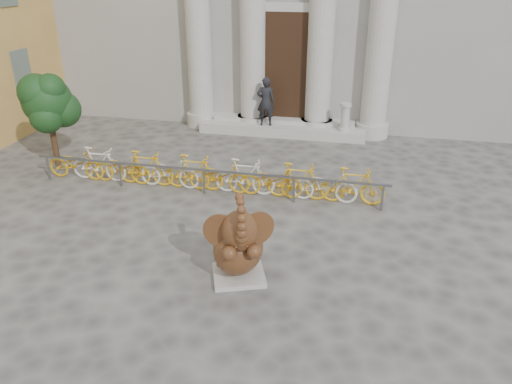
% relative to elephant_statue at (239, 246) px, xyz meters
% --- Properties ---
extents(ground, '(80.00, 80.00, 0.00)m').
position_rel_elephant_statue_xyz_m(ground, '(-0.70, -0.09, -0.73)').
color(ground, '#474442').
rests_on(ground, ground).
extents(entrance_steps, '(6.00, 1.20, 0.36)m').
position_rel_elephant_statue_xyz_m(entrance_steps, '(-0.70, 9.31, -0.55)').
color(entrance_steps, '#A8A59E').
rests_on(entrance_steps, ground).
extents(elephant_statue, '(1.36, 1.60, 2.02)m').
position_rel_elephant_statue_xyz_m(elephant_statue, '(0.00, 0.00, 0.00)').
color(elephant_statue, '#A8A59E').
rests_on(elephant_statue, ground).
extents(bike_rack, '(9.80, 0.53, 1.00)m').
position_rel_elephant_statue_xyz_m(bike_rack, '(-1.91, 3.93, -0.23)').
color(bike_rack, slate).
rests_on(bike_rack, ground).
extents(tree, '(1.66, 1.51, 2.87)m').
position_rel_elephant_statue_xyz_m(tree, '(-6.93, 4.67, 1.27)').
color(tree, '#332114').
rests_on(tree, ground).
extents(pedestrian, '(0.69, 0.51, 1.73)m').
position_rel_elephant_statue_xyz_m(pedestrian, '(-1.28, 9.07, 0.49)').
color(pedestrian, black).
rests_on(pedestrian, entrance_steps).
extents(balustrade_post, '(0.40, 0.40, 0.98)m').
position_rel_elephant_statue_xyz_m(balustrade_post, '(1.54, 9.01, 0.08)').
color(balustrade_post, '#A8A59E').
rests_on(balustrade_post, entrance_steps).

